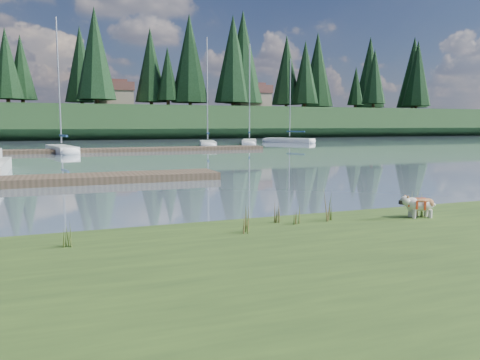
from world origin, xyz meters
name	(u,v)px	position (x,y,z in m)	size (l,w,h in m)	color
ground	(91,152)	(0.00, 30.00, 0.00)	(200.00, 200.00, 0.00)	gray
bank	(274,320)	(0.00, -6.00, 0.17)	(60.00, 9.00, 0.35)	#34501D
ridge	(76,123)	(0.00, 73.00, 2.50)	(200.00, 20.00, 5.00)	#1A3419
bulldog	(419,204)	(4.92, -2.68, 0.64)	(0.79, 0.43, 0.46)	silver
dock_near	(12,182)	(-4.00, 9.00, 0.15)	(16.00, 2.00, 0.30)	#4C3D2C
dock_far	(116,150)	(2.00, 30.00, 0.15)	(26.00, 2.20, 0.30)	#4C3D2C
sailboat_bg_2	(60,148)	(-2.40, 30.87, 0.33)	(2.80, 7.31, 10.86)	white
sailboat_bg_3	(207,143)	(11.92, 36.39, 0.33)	(3.27, 7.63, 11.08)	white
sailboat_bg_4	(249,142)	(17.86, 39.42, 0.33)	(4.30, 7.61, 11.27)	white
sailboat_bg_5	(285,140)	(24.20, 43.07, 0.32)	(5.14, 6.89, 10.48)	white
weed_0	(246,222)	(0.95, -2.73, 0.56)	(0.17, 0.14, 0.50)	#475B23
weed_1	(279,213)	(1.93, -2.05, 0.53)	(0.17, 0.14, 0.43)	#475B23
weed_2	(327,207)	(2.91, -2.27, 0.64)	(0.17, 0.14, 0.68)	#475B23
weed_3	(64,233)	(-2.14, -2.60, 0.57)	(0.17, 0.14, 0.53)	#475B23
weed_4	(297,215)	(2.17, -2.38, 0.54)	(0.17, 0.14, 0.46)	#475B23
weed_5	(416,204)	(4.91, -2.60, 0.63)	(0.17, 0.14, 0.68)	#475B23
mud_lip	(181,238)	(0.00, -1.60, 0.07)	(60.00, 0.50, 0.14)	#33281C
conifer_3	(6,63)	(-10.00, 72.00, 11.74)	(4.84, 4.84, 12.25)	#382619
conifer_4	(95,53)	(3.00, 66.00, 13.09)	(6.16, 6.16, 15.10)	#382619
conifer_5	(168,74)	(15.00, 70.00, 10.83)	(3.96, 3.96, 10.35)	#382619
conifer_6	(243,57)	(28.00, 68.00, 13.99)	(7.04, 7.04, 17.00)	#382619
conifer_7	(305,72)	(42.00, 71.00, 12.19)	(5.28, 5.28, 13.20)	#382619
conifer_8	(374,77)	(55.00, 67.00, 11.51)	(4.62, 4.62, 11.77)	#382619
conifer_9	(417,73)	(68.00, 70.00, 12.87)	(5.94, 5.94, 14.62)	#382619
house_1	(113,94)	(6.00, 71.00, 7.31)	(6.30, 5.30, 4.65)	gray
house_2	(251,96)	(30.00, 69.00, 7.31)	(6.30, 5.30, 4.65)	gray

